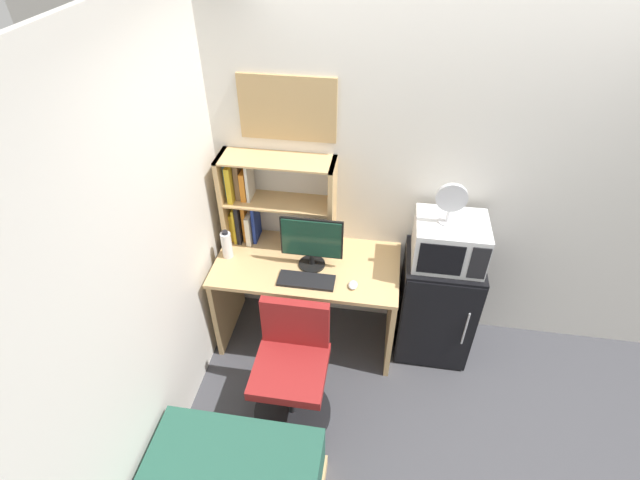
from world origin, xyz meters
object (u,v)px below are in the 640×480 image
monitor (312,241)px  desk_chair (292,372)px  water_bottle (227,245)px  wall_corkboard (287,109)px  keyboard (306,281)px  computer_mouse (353,285)px  mini_fridge (436,304)px  microwave (449,242)px  hutch_bookshelf (261,200)px  desk_fan (451,201)px

monitor → desk_chair: size_ratio=0.49×
water_bottle → desk_chair: (0.59, -0.65, -0.49)m
wall_corkboard → monitor: bearing=-58.4°
desk_chair → wall_corkboard: size_ratio=1.40×
keyboard → water_bottle: bearing=163.5°
monitor → computer_mouse: size_ratio=5.03×
computer_mouse → desk_chair: bearing=-125.7°
wall_corkboard → desk_chair: bearing=-79.6°
monitor → mini_fridge: (0.92, 0.08, -0.55)m
water_bottle → microwave: bearing=3.0°
hutch_bookshelf → desk_fan: bearing=-6.8°
mini_fridge → water_bottle: bearing=-177.1°
hutch_bookshelf → monitor: bearing=-29.6°
keyboard → desk_fan: size_ratio=1.32×
computer_mouse → microwave: microwave is taller
water_bottle → desk_chair: size_ratio=0.25×
desk_chair → desk_fan: bearing=38.7°
mini_fridge → microwave: bearing=90.0°
computer_mouse → wall_corkboard: size_ratio=0.13×
keyboard → computer_mouse: 0.32m
monitor → microwave: bearing=5.1°
microwave → desk_chair: (-0.95, -0.73, -0.64)m
wall_corkboard → computer_mouse: bearing=-44.7°
microwave → desk_chair: bearing=-142.4°
computer_mouse → water_bottle: (-0.93, 0.18, 0.09)m
mini_fridge → desk_fan: size_ratio=3.00×
computer_mouse → desk_chair: size_ratio=0.10×
monitor → keyboard: 0.27m
hutch_bookshelf → keyboard: hutch_bookshelf is taller
mini_fridge → microwave: size_ratio=1.86×
microwave → wall_corkboard: size_ratio=0.74×
hutch_bookshelf → mini_fridge: hutch_bookshelf is taller
keyboard → mini_fridge: mini_fridge is taller
desk_chair → computer_mouse: bearing=54.3°
monitor → water_bottle: 0.63m
mini_fridge → microwave: (0.00, 0.00, 0.60)m
hutch_bookshelf → computer_mouse: size_ratio=9.34×
monitor → water_bottle: monitor is taller
water_bottle → desk_fan: size_ratio=0.77×
hutch_bookshelf → desk_chair: bearing=-66.6°
computer_mouse → desk_fan: size_ratio=0.29×
monitor → mini_fridge: bearing=4.9°
mini_fridge → microwave: microwave is taller
water_bottle → wall_corkboard: size_ratio=0.35×
mini_fridge → desk_chair: 1.19m
desk_fan → desk_chair: bearing=-141.3°
keyboard → microwave: microwave is taller
desk_fan → computer_mouse: bearing=-155.8°
water_bottle → wall_corkboard: bearing=39.0°
microwave → wall_corkboard: (-1.13, 0.25, 0.75)m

